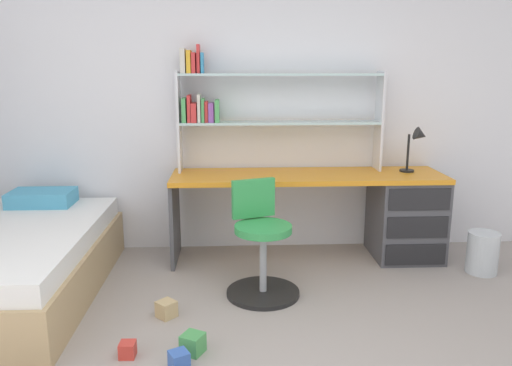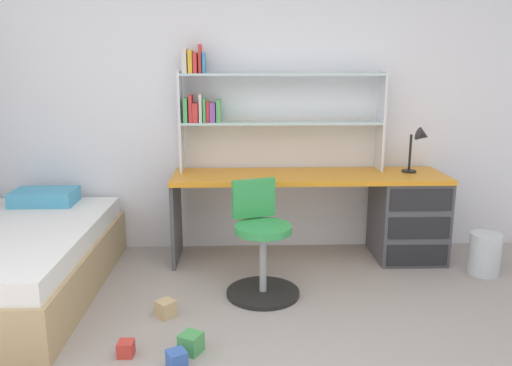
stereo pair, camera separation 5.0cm
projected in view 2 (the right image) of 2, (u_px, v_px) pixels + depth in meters
The scene contains 11 objects.
room_shell at pixel (83, 105), 3.09m from camera, with size 6.02×5.86×2.71m.
desk at pixel (380, 210), 4.22m from camera, with size 2.24×0.58×0.73m.
bookshelf_hutch at pixel (251, 101), 4.15m from camera, with size 1.70×0.22×1.04m.
desk_lamp at pixel (420, 143), 4.12m from camera, with size 0.20×0.17×0.38m.
swivel_chair at pixel (261, 251), 3.54m from camera, with size 0.52×0.52×0.81m.
bed_platform at pixel (13, 262), 3.55m from camera, with size 1.17×1.87×0.60m.
waste_bin at pixel (485, 254), 3.92m from camera, with size 0.24×0.24×0.33m, color silver.
toy_block_green_0 at pixel (191, 343), 2.85m from camera, with size 0.11×0.11×0.11m, color #479E51.
toy_block_red_2 at pixel (126, 349), 2.82m from camera, with size 0.09×0.09×0.09m, color red.
toy_block_natural_3 at pixel (166, 308), 3.26m from camera, with size 0.11×0.11×0.11m, color tan.
toy_block_blue_5 at pixel (177, 359), 2.70m from camera, with size 0.10×0.10×0.10m, color #3860B7.
Camera 2 is at (-0.29, -1.91, 1.58)m, focal length 35.26 mm.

